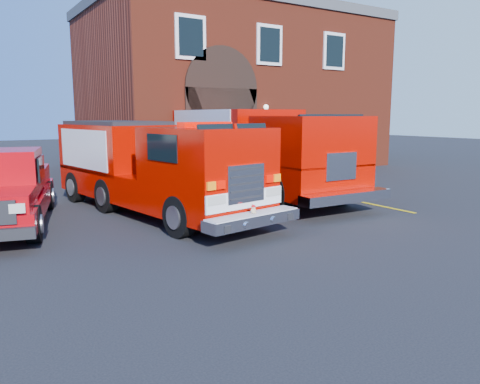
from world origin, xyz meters
TOP-DOWN VIEW (x-y plane):
  - ground at (0.00, 0.00)m, footprint 100.00×100.00m
  - parking_stripe_near at (6.50, 1.00)m, footprint 0.12×3.00m
  - parking_stripe_mid at (6.50, 4.00)m, footprint 0.12×3.00m
  - parking_stripe_far at (6.50, 7.00)m, footprint 0.12×3.00m
  - fire_station at (8.99, 13.98)m, footprint 15.20×10.20m
  - fire_engine at (0.05, 3.70)m, footprint 3.72×8.93m
  - pickup_truck at (-3.87, 4.12)m, footprint 3.59×6.43m
  - secondary_truck at (4.41, 4.85)m, footprint 3.12×9.38m

SIDE VIEW (x-z plane):
  - ground at x=0.00m, z-range 0.00..0.00m
  - parking_stripe_near at x=6.50m, z-range 0.00..0.01m
  - parking_stripe_mid at x=6.50m, z-range 0.00..0.01m
  - parking_stripe_far at x=6.50m, z-range 0.00..0.01m
  - pickup_truck at x=-3.87m, z-range -0.05..1.94m
  - fire_engine at x=0.05m, z-range 0.05..2.72m
  - secondary_truck at x=4.41m, z-range 0.14..3.16m
  - fire_station at x=8.99m, z-range 0.03..8.48m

